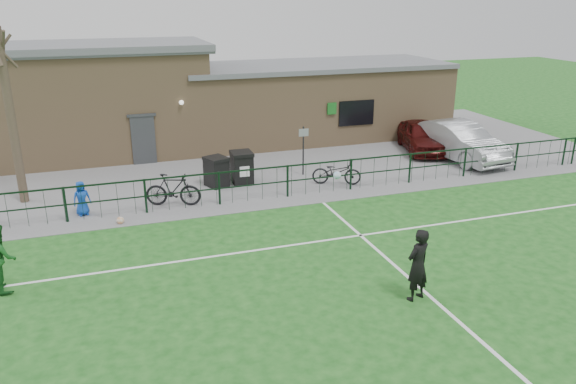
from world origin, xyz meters
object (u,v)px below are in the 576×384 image
object	(u,v)px
car_silver	(458,141)
bicycle_e	(337,172)
outfield_player	(0,257)
ball_ground	(120,220)
bare_tree	(11,118)
car_maroon	(422,136)
sign_post	(303,151)
bicycle_d	(173,190)
wheelie_bin_left	(242,168)
spectator_child	(82,198)
wheelie_bin_right	(217,173)

from	to	relation	value
car_silver	bicycle_e	distance (m)	6.67
outfield_player	ball_ground	bearing A→B (deg)	-62.27
bare_tree	car_maroon	world-z (taller)	bare_tree
outfield_player	sign_post	bearing A→B (deg)	-79.71
car_maroon	bicycle_e	size ratio (longest dim) A/B	2.24
sign_post	bicycle_d	distance (m)	5.80
bicycle_d	wheelie_bin_left	bearing A→B (deg)	-39.81
sign_post	car_silver	world-z (taller)	sign_post
bicycle_e	bare_tree	bearing A→B (deg)	105.22
bare_tree	wheelie_bin_left	size ratio (longest dim) A/B	5.22
bicycle_d	bare_tree	bearing A→B (deg)	86.79
car_silver	bicycle_d	distance (m)	12.89
spectator_child	ball_ground	size ratio (longest dim) A/B	4.81
car_maroon	spectator_child	size ratio (longest dim) A/B	3.61
car_silver	wheelie_bin_left	bearing A→B (deg)	173.82
car_maroon	wheelie_bin_left	bearing A→B (deg)	-151.01
car_silver	bicycle_e	xyz separation A→B (m)	(-6.49, -1.52, -0.33)
sign_post	outfield_player	size ratio (longest dim) A/B	1.15
wheelie_bin_right	spectator_child	bearing A→B (deg)	176.43
wheelie_bin_right	car_maroon	distance (m)	10.31
sign_post	car_maroon	distance (m)	6.73
wheelie_bin_left	car_silver	size ratio (longest dim) A/B	0.23
outfield_player	car_silver	bearing A→B (deg)	-91.74
bare_tree	outfield_player	distance (m)	6.98
car_maroon	ball_ground	distance (m)	14.60
sign_post	spectator_child	xyz separation A→B (m)	(-8.45, -1.80, -0.42)
bicycle_e	spectator_child	size ratio (longest dim) A/B	1.61
car_silver	wheelie_bin_right	bearing A→B (deg)	174.22
bicycle_e	ball_ground	world-z (taller)	bicycle_e
bicycle_d	spectator_child	world-z (taller)	spectator_child
spectator_child	outfield_player	world-z (taller)	outfield_player
car_maroon	spectator_child	bearing A→B (deg)	-149.51
wheelie_bin_right	bicycle_d	size ratio (longest dim) A/B	0.55
wheelie_bin_right	outfield_player	xyz separation A→B (m)	(-6.65, -6.14, 0.32)
ball_ground	outfield_player	bearing A→B (deg)	-130.56
car_silver	bicycle_e	size ratio (longest dim) A/B	2.68
wheelie_bin_left	bicycle_d	world-z (taller)	wheelie_bin_left
bare_tree	spectator_child	xyz separation A→B (m)	(1.98, -2.03, -2.40)
bicycle_e	outfield_player	size ratio (longest dim) A/B	1.07
car_silver	spectator_child	bearing A→B (deg)	179.34
wheelie_bin_right	sign_post	distance (m)	3.66
car_silver	spectator_child	distance (m)	15.83
bare_tree	wheelie_bin_right	world-z (taller)	bare_tree
car_maroon	car_silver	bearing A→B (deg)	-48.34
bare_tree	spectator_child	world-z (taller)	bare_tree
bicycle_e	outfield_player	xyz separation A→B (m)	(-11.06, -4.86, 0.36)
car_maroon	outfield_player	size ratio (longest dim) A/B	2.41
bicycle_e	spectator_child	xyz separation A→B (m)	(-9.25, -0.24, 0.09)
wheelie_bin_left	sign_post	bearing A→B (deg)	5.33
bare_tree	wheelie_bin_left	bearing A→B (deg)	-3.05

